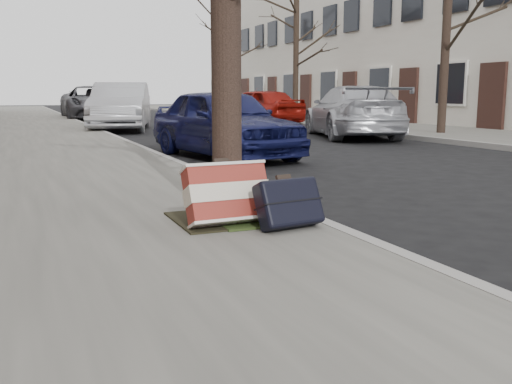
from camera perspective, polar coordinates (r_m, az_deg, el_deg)
name	(u,v)px	position (r m, az deg, el deg)	size (l,w,h in m)	color
ground	(511,243)	(5.01, 24.15, -4.67)	(120.00, 120.00, 0.00)	black
near_sidewalk	(11,132)	(18.31, -23.31, 5.52)	(5.00, 70.00, 0.12)	gray
far_sidewalk	(347,124)	(21.57, 9.08, 6.73)	(4.00, 70.00, 0.12)	slate
house_far	(448,34)	(25.65, 18.61, 14.74)	(6.70, 40.00, 7.20)	beige
dirt_patch	(225,219)	(4.87, -3.16, -2.66)	(0.85, 0.85, 0.01)	black
suitcase_red	(227,194)	(4.59, -2.92, -0.24)	(0.66, 0.18, 0.48)	maroon
suitcase_navy	(289,203)	(4.50, 3.29, -1.07)	(0.53, 0.17, 0.38)	black
car_near_front	(224,122)	(10.65, -3.25, 6.97)	(1.54, 3.82, 1.30)	#111443
car_near_mid	(121,106)	(19.05, -13.35, 8.33)	(1.63, 4.67, 1.54)	#B9BBC1
car_near_back	(93,103)	(27.58, -16.03, 8.59)	(2.54, 5.51, 1.53)	#3E3E44
car_far_front	(352,112)	(15.79, 9.61, 7.91)	(1.93, 4.75, 1.38)	#A9ABB2
car_far_back	(258,107)	(21.55, 0.22, 8.51)	(1.62, 4.04, 1.38)	maroon
tree_far_a	(447,28)	(16.60, 18.52, 15.30)	(0.23, 0.23, 5.57)	black
tree_far_b	(296,53)	(23.97, 4.02, 13.73)	(0.23, 0.23, 5.40)	black
tree_far_c	(224,64)	(31.98, -3.24, 12.61)	(0.22, 0.22, 5.25)	black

